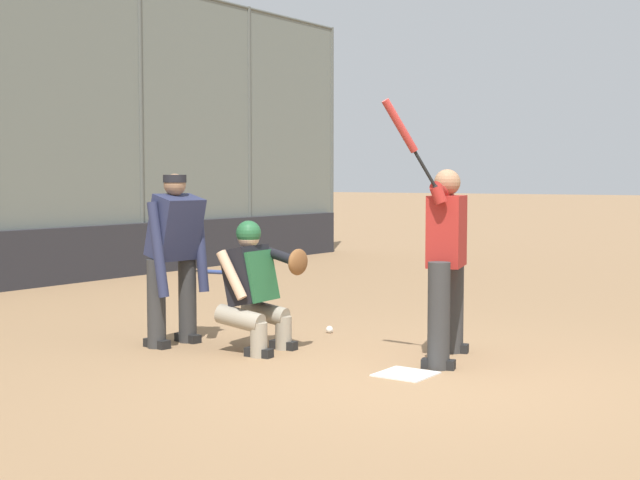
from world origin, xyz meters
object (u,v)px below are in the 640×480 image
Objects in this scene: spare_bat_near_backstop at (255,275)px; baseball_loose at (329,329)px; batter_at_plate at (446,257)px; umpire_home at (175,254)px; spare_bat_by_padding at (213,272)px; catcher_behind_plate at (256,284)px.

baseball_loose reaches higher than spare_bat_near_backstop.
umpire_home is (0.84, -2.45, -0.04)m from batter_at_plate.
batter_at_plate reaches higher than umpire_home.
spare_bat_by_padding is at bearing -140.09° from batter_at_plate.
baseball_loose is at bearing -46.54° from spare_bat_by_padding.
catcher_behind_plate is 6.84m from spare_bat_by_padding.
batter_at_plate is 30.46× the size of baseball_loose.
spare_bat_near_backstop is 0.88× the size of spare_bat_by_padding.
catcher_behind_plate reaches higher than baseball_loose.
baseball_loose is (-1.19, 0.01, -0.59)m from catcher_behind_plate.
umpire_home reaches higher than spare_bat_by_padding.
catcher_behind_plate is (0.62, -1.63, -0.29)m from batter_at_plate.
baseball_loose is (-1.40, 0.83, -0.84)m from umpire_home.
baseball_loose is (3.67, 3.96, 0.00)m from spare_bat_near_backstop.
spare_bat_by_padding is 11.71× the size of baseball_loose.
batter_at_plate is 2.60× the size of spare_bat_by_padding.
spare_bat_near_backstop is at bearing -132.79° from baseball_loose.
spare_bat_by_padding is at bearing -135.91° from umpire_home.
umpire_home is at bearing 148.54° from spare_bat_near_backstop.
spare_bat_by_padding is (-4.82, -4.82, -0.59)m from catcher_behind_plate.
spare_bat_by_padding is (0.03, -0.87, 0.00)m from spare_bat_near_backstop.
batter_at_plate is 2.58m from umpire_home.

